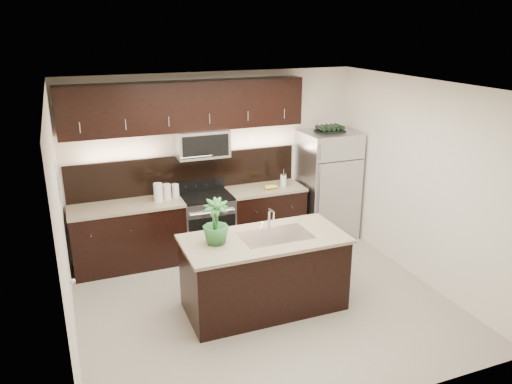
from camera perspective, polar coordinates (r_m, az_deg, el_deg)
ground at (r=6.47m, az=0.93°, el=-12.57°), size 4.50×4.50×0.00m
room_walls at (r=5.70m, az=0.13°, el=1.74°), size 4.52×4.02×2.71m
counter_run at (r=7.57m, az=-7.15°, el=-3.87°), size 3.51×0.65×0.94m
upper_fixtures at (r=7.25m, az=-7.78°, el=8.86°), size 3.49×0.40×1.66m
island at (r=6.17m, az=0.93°, el=-9.19°), size 1.96×0.96×0.94m
sink_faucet at (r=6.02m, az=2.24°, el=-4.83°), size 0.84×0.50×0.28m
refrigerator at (r=8.17m, az=8.14°, el=0.81°), size 0.84×0.76×1.75m
wine_rack at (r=7.94m, az=8.44°, el=7.16°), size 0.43×0.27×0.10m
plant at (r=5.73m, az=-4.66°, el=-3.42°), size 0.37×0.37×0.54m
canisters at (r=7.28m, az=-10.37°, el=0.01°), size 0.39×0.24×0.28m
french_press at (r=7.78m, az=3.14°, el=1.38°), size 0.10×0.10×0.28m
bananas at (r=7.67m, az=1.26°, el=0.57°), size 0.20×0.16×0.06m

